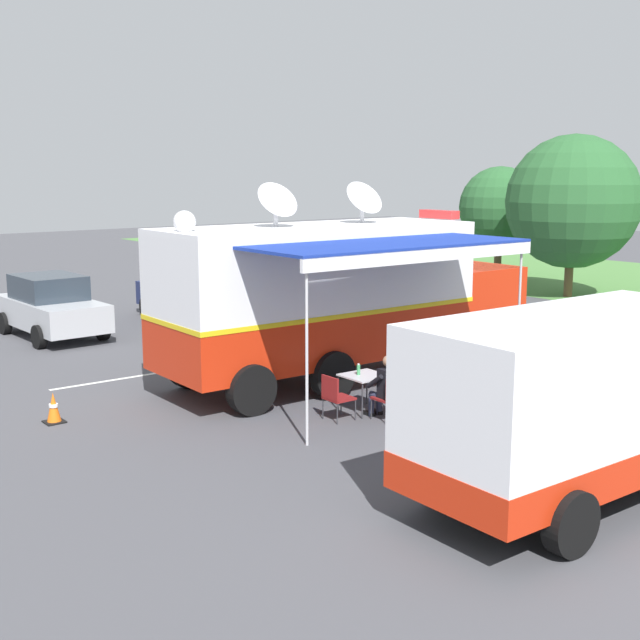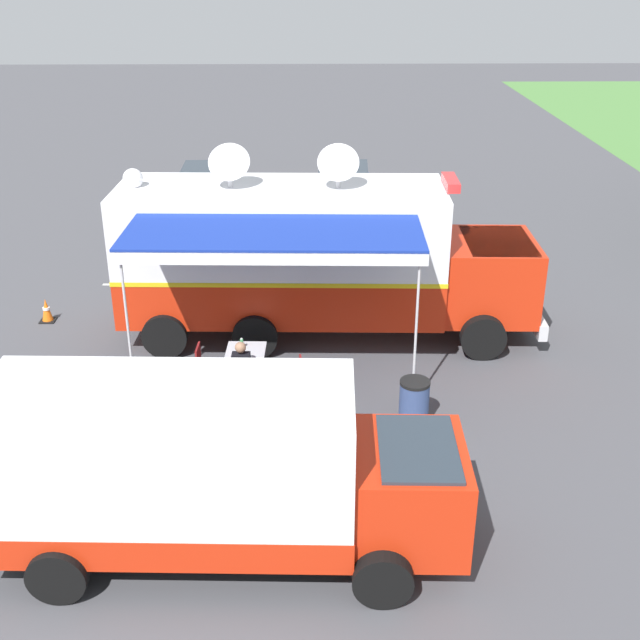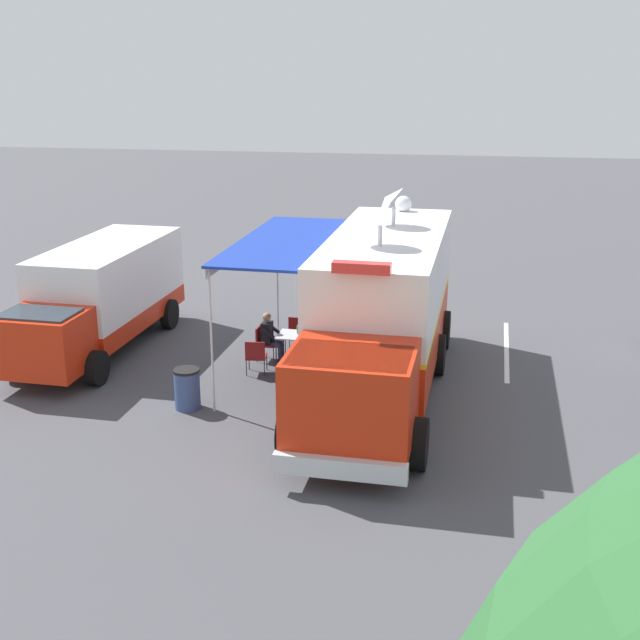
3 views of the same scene
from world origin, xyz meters
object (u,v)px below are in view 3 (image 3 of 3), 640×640
(water_bottle, at_px, (298,330))
(traffic_cone, at_px, (427,302))
(folding_chair_at_table, at_px, (264,340))
(trash_bin, at_px, (187,389))
(command_truck, at_px, (380,309))
(folding_chair_spare_by_truck, at_px, (256,354))
(folding_chair_beside_table, at_px, (296,332))
(seated_responder, at_px, (271,335))
(support_truck, at_px, (101,298))
(folding_table, at_px, (294,337))

(water_bottle, xyz_separation_m, traffic_cone, (-3.00, -4.95, -0.55))
(folding_chair_at_table, relative_size, trash_bin, 0.96)
(command_truck, distance_m, folding_chair_spare_by_truck, 3.38)
(folding_chair_spare_by_truck, bearing_deg, folding_chair_beside_table, -108.24)
(water_bottle, distance_m, seated_responder, 0.73)
(support_truck, bearing_deg, folding_chair_spare_by_truck, 165.00)
(folding_chair_at_table, xyz_separation_m, trash_bin, (0.90, 3.31, -0.06))
(folding_chair_at_table, bearing_deg, command_truck, 154.30)
(water_bottle, bearing_deg, support_truck, -0.93)
(command_truck, relative_size, folding_chair_beside_table, 10.99)
(command_truck, distance_m, water_bottle, 2.91)
(command_truck, bearing_deg, seated_responder, -27.04)
(support_truck, bearing_deg, command_truck, 167.80)
(folding_table, bearing_deg, folding_chair_at_table, -3.21)
(trash_bin, bearing_deg, folding_table, -117.51)
(trash_bin, bearing_deg, folding_chair_at_table, -105.21)
(water_bottle, relative_size, traffic_cone, 0.39)
(seated_responder, bearing_deg, folding_chair_at_table, -1.85)
(folding_chair_beside_table, bearing_deg, folding_chair_spare_by_truck, 71.76)
(command_truck, bearing_deg, folding_chair_beside_table, -43.60)
(folding_table, distance_m, folding_chair_at_table, 0.82)
(folding_chair_beside_table, relative_size, support_truck, 0.13)
(traffic_cone, bearing_deg, seated_responder, 53.43)
(folding_chair_beside_table, height_order, folding_chair_spare_by_truck, same)
(command_truck, distance_m, traffic_cone, 6.74)
(folding_table, distance_m, support_truck, 5.23)
(trash_bin, xyz_separation_m, support_truck, (3.48, -3.43, 0.93))
(water_bottle, relative_size, trash_bin, 0.25)
(trash_bin, height_order, traffic_cone, trash_bin)
(folding_chair_at_table, relative_size, folding_chair_beside_table, 1.00)
(folding_chair_spare_by_truck, distance_m, trash_bin, 2.44)
(water_bottle, bearing_deg, folding_chair_at_table, 2.63)
(folding_table, height_order, support_truck, support_truck)
(folding_table, relative_size, folding_chair_at_table, 0.95)
(support_truck, bearing_deg, folding_chair_beside_table, -172.38)
(folding_chair_at_table, xyz_separation_m, support_truck, (4.38, -0.13, 0.87))
(water_bottle, bearing_deg, seated_responder, 3.84)
(folding_chair_at_table, distance_m, traffic_cone, 6.33)
(command_truck, height_order, support_truck, command_truck)
(water_bottle, relative_size, folding_chair_beside_table, 0.26)
(folding_chair_spare_by_truck, xyz_separation_m, trash_bin, (0.97, 2.24, -0.06))
(folding_chair_at_table, relative_size, support_truck, 0.13)
(folding_chair_beside_table, bearing_deg, traffic_cone, -127.46)
(command_truck, relative_size, folding_chair_spare_by_truck, 10.99)
(traffic_cone, height_order, support_truck, support_truck)
(folding_chair_at_table, relative_size, seated_responder, 0.70)
(command_truck, height_order, folding_chair_at_table, command_truck)
(folding_chair_spare_by_truck, bearing_deg, water_bottle, -126.50)
(folding_chair_beside_table, xyz_separation_m, trash_bin, (1.59, 4.11, -0.06))
(folding_table, relative_size, seated_responder, 0.66)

